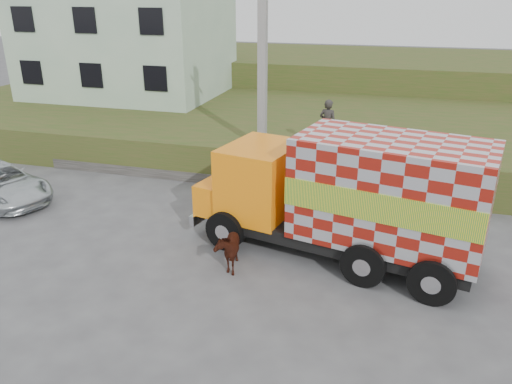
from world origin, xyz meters
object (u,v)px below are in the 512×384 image
(utility_pole, at_px, (262,78))
(pedestrian, at_px, (328,124))
(cow, at_px, (228,248))
(cargo_truck, at_px, (350,196))

(utility_pole, height_order, pedestrian, utility_pole)
(pedestrian, bearing_deg, cow, 94.15)
(cargo_truck, relative_size, cow, 6.05)
(utility_pole, distance_m, cow, 7.30)
(cargo_truck, xyz_separation_m, cow, (-3.02, -1.48, -1.26))
(cow, height_order, pedestrian, pedestrian)
(cargo_truck, xyz_separation_m, pedestrian, (-1.40, 5.38, 0.58))
(cow, distance_m, pedestrian, 7.29)
(cow, bearing_deg, cargo_truck, 11.44)
(utility_pole, xyz_separation_m, pedestrian, (2.38, 0.50, -1.65))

